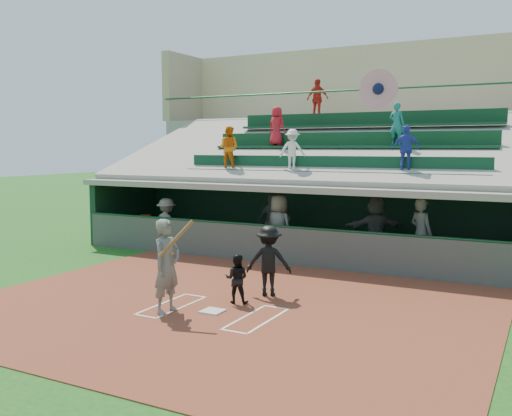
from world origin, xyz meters
The scene contains 19 objects.
ground centered at (0.00, 0.00, 0.00)m, with size 100.00×100.00×0.00m, color #194F16.
dirt_slab centered at (0.00, 0.50, 0.01)m, with size 11.00×9.00×0.02m, color brown.
home_plate centered at (0.00, 0.00, 0.04)m, with size 0.43×0.43×0.03m, color silver.
batters_box_chalk centered at (0.00, 0.00, 0.02)m, with size 2.65×1.85×0.01m.
dugout_floor centered at (0.00, 6.75, 0.02)m, with size 16.00×3.50×0.04m, color gray.
concourse_slab centered at (0.00, 13.50, 2.30)m, with size 20.00×3.00×4.60m, color gray.
grandstand centered at (-0.01, 10.51, 2.26)m, with size 20.40×10.40×7.80m.
batter_at_plate centered at (-0.80, -0.46, 0.99)m, with size 0.88×0.79×1.95m.
catcher centered at (0.10, 0.83, 0.56)m, with size 0.52×0.41×1.07m, color black.
home_umpire centered at (0.43, 1.73, 0.82)m, with size 1.03×0.59×1.60m, color black.
dugout_bench centered at (-0.18, 7.98, 0.27)m, with size 15.58×0.47×0.47m, color olive.
white_table centered at (-6.44, 5.95, 0.35)m, with size 0.72×0.54×0.63m, color white.
water_cooler centered at (-6.47, 5.98, 0.85)m, with size 0.37×0.37×0.37m, color #DF4B0D.
dugout_player_a centered at (-5.07, 5.29, 0.89)m, with size 1.10×0.63×1.70m, color #595C57.
dugout_player_b centered at (-2.08, 7.06, 0.95)m, with size 1.07×0.44×1.82m, color #5A5D58.
dugout_player_c centered at (-1.15, 5.60, 1.01)m, with size 0.95×0.62×1.94m, color #565954.
dugout_player_d centered at (1.46, 6.81, 1.00)m, with size 1.78×0.57×1.92m, color #51534F.
dugout_player_e centered at (2.93, 6.14, 1.02)m, with size 0.72×0.47×1.97m, color #5D605A.
concourse_staff_a centered at (-2.95, 13.18, 5.44)m, with size 0.98×0.41×1.67m, color red.
Camera 1 is at (6.11, -9.71, 3.40)m, focal length 40.00 mm.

